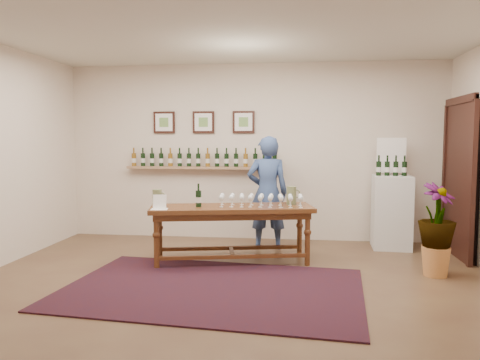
# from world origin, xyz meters

# --- Properties ---
(ground) EXTENTS (6.00, 6.00, 0.00)m
(ground) POSITION_xyz_m (0.00, 0.00, 0.00)
(ground) COLOR #4C3021
(ground) RESTS_ON ground
(room_shell) EXTENTS (6.00, 6.00, 6.00)m
(room_shell) POSITION_xyz_m (2.11, 1.86, 1.12)
(room_shell) COLOR beige
(room_shell) RESTS_ON ground
(rug) EXTENTS (3.33, 2.38, 0.02)m
(rug) POSITION_xyz_m (-0.18, -0.13, 0.01)
(rug) COLOR #49130D
(rug) RESTS_ON ground
(tasting_table) EXTENTS (2.18, 1.09, 0.74)m
(tasting_table) POSITION_xyz_m (-0.13, 0.99, 0.63)
(tasting_table) COLOR #4D2813
(tasting_table) RESTS_ON ground
(table_glasses) EXTENTS (1.18, 0.34, 0.16)m
(table_glasses) POSITION_xyz_m (0.24, 1.03, 0.82)
(table_glasses) COLOR white
(table_glasses) RESTS_ON tasting_table
(table_bottles) EXTENTS (0.33, 0.22, 0.33)m
(table_bottles) POSITION_xyz_m (-0.55, 0.92, 0.90)
(table_bottles) COLOR black
(table_bottles) RESTS_ON tasting_table
(pitcher_left) EXTENTS (0.17, 0.17, 0.22)m
(pitcher_left) POSITION_xyz_m (-1.09, 0.86, 0.85)
(pitcher_left) COLOR #636A42
(pitcher_left) RESTS_ON tasting_table
(pitcher_right) EXTENTS (0.18, 0.18, 0.24)m
(pitcher_right) POSITION_xyz_m (0.63, 1.25, 0.86)
(pitcher_right) COLOR #636A42
(pitcher_right) RESTS_ON tasting_table
(menu_card) EXTENTS (0.22, 0.17, 0.18)m
(menu_card) POSITION_xyz_m (-0.98, 0.62, 0.83)
(menu_card) COLOR white
(menu_card) RESTS_ON tasting_table
(display_pedestal) EXTENTS (0.56, 0.56, 1.08)m
(display_pedestal) POSITION_xyz_m (2.09, 2.08, 0.54)
(display_pedestal) COLOR silver
(display_pedestal) RESTS_ON ground
(pedestal_bottles) EXTENTS (0.28, 0.09, 0.28)m
(pedestal_bottles) POSITION_xyz_m (2.07, 2.05, 1.21)
(pedestal_bottles) COLOR black
(pedestal_bottles) RESTS_ON display_pedestal
(info_sign) EXTENTS (0.42, 0.04, 0.58)m
(info_sign) POSITION_xyz_m (2.10, 2.26, 1.37)
(info_sign) COLOR white
(info_sign) RESTS_ON display_pedestal
(potted_plant) EXTENTS (0.71, 0.71, 0.95)m
(potted_plant) POSITION_xyz_m (2.34, 0.68, 0.55)
(potted_plant) COLOR #CA8243
(potted_plant) RESTS_ON ground
(person) EXTENTS (0.63, 0.44, 1.65)m
(person) POSITION_xyz_m (0.28, 1.84, 0.83)
(person) COLOR #324777
(person) RESTS_ON ground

